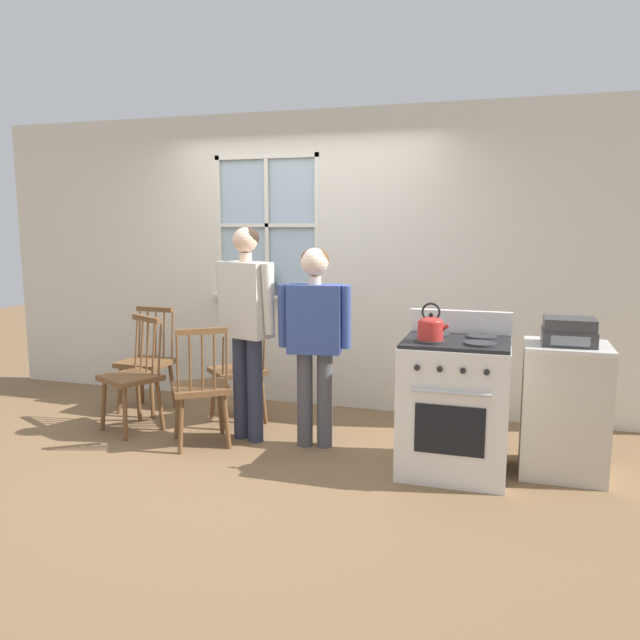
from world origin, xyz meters
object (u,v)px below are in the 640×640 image
stove (454,405)px  potted_plant (270,285)px  chair_by_window (238,372)px  kettle (431,327)px  side_counter (564,409)px  chair_center_cluster (201,389)px  person_elderly_left (247,314)px  stereo (569,332)px  chair_near_wall (133,378)px  chair_near_stove (147,363)px  person_teen_center (315,327)px

stove → potted_plant: 2.27m
chair_by_window → potted_plant: potted_plant is taller
kettle → side_counter: (0.87, 0.32, -0.57)m
chair_center_cluster → person_elderly_left: (0.29, 0.22, 0.56)m
person_elderly_left → stereo: 2.32m
chair_near_wall → side_counter: 3.32m
stereo → side_counter: bearing=90.0°
chair_center_cluster → stereo: 2.68m
chair_near_wall → chair_by_window: bearing=57.0°
chair_by_window → person_elderly_left: size_ratio=0.56×
kettle → chair_near_stove: bearing=163.9°
chair_by_window → side_counter: chair_by_window is taller
chair_by_window → person_teen_center: bearing=110.6°
chair_center_cluster → person_elderly_left: 0.67m
chair_center_cluster → chair_near_stove: 1.13m
side_counter → chair_near_wall: bearing=-178.7°
stove → stereo: stove is taller
chair_center_cluster → chair_near_wall: bearing=-47.1°
chair_center_cluster → chair_near_stove: (-0.90, 0.68, 0.00)m
stereo → stove: bearing=-166.9°
chair_center_cluster → side_counter: chair_center_cluster is taller
chair_center_cluster → potted_plant: (0.09, 1.23, 0.68)m
person_elderly_left → kettle: size_ratio=6.75×
potted_plant → stereo: bearing=-22.0°
chair_near_wall → kettle: (2.45, -0.24, 0.58)m
side_counter → chair_center_cluster: bearing=-174.9°
chair_center_cluster → person_teen_center: bearing=160.9°
chair_center_cluster → stove: stove is taller
stove → chair_near_stove: bearing=167.3°
kettle → person_elderly_left: bearing=168.1°
chair_center_cluster → side_counter: 2.63m
chair_near_wall → potted_plant: 1.50m
chair_by_window → stove: bearing=118.6°
chair_center_cluster → side_counter: bearing=150.6°
person_elderly_left → kettle: person_elderly_left is taller
chair_near_wall → potted_plant: size_ratio=2.80×
person_teen_center → stereo: 1.78m
person_elderly_left → side_counter: (2.32, 0.01, -0.55)m
chair_by_window → stereo: stereo is taller
potted_plant → stereo: potted_plant is taller
chair_near_stove → side_counter: (3.52, -0.45, 0.01)m
chair_near_wall → side_counter: bearing=27.6°
person_teen_center → kettle: size_ratio=6.15×
stove → potted_plant: potted_plant is taller
stove → person_elderly_left: bearing=173.8°
chair_by_window → chair_near_wall: size_ratio=1.00×
kettle → stove: bearing=39.5°
chair_by_window → person_elderly_left: 0.72m
person_elderly_left → potted_plant: person_elderly_left is taller
person_teen_center → kettle: bearing=-28.9°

